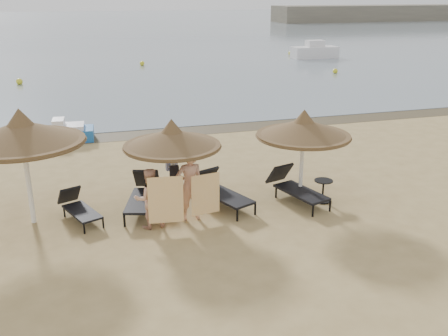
{
  "coord_description": "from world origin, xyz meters",
  "views": [
    {
      "loc": [
        -2.22,
        -10.67,
        5.58
      ],
      "look_at": [
        1.26,
        1.2,
        1.19
      ],
      "focal_mm": 40.0,
      "sensor_mm": 36.0,
      "label": 1
    }
  ],
  "objects_px": {
    "lounger_near_left": "(143,194)",
    "person_left": "(149,194)",
    "palapa_left": "(22,133)",
    "lounger_near_right": "(220,191)",
    "palapa_right": "(304,128)",
    "lounger_far_left": "(78,207)",
    "palapa_center": "(172,138)",
    "lounger_far_right": "(295,187)",
    "person_right": "(190,180)",
    "pedal_boat": "(68,132)",
    "side_table": "(323,191)"
  },
  "relations": [
    {
      "from": "lounger_far_left",
      "to": "lounger_near_right",
      "type": "bearing_deg",
      "value": -24.54
    },
    {
      "from": "palapa_center",
      "to": "lounger_near_right",
      "type": "height_order",
      "value": "palapa_center"
    },
    {
      "from": "palapa_right",
      "to": "lounger_near_right",
      "type": "height_order",
      "value": "palapa_right"
    },
    {
      "from": "palapa_left",
      "to": "lounger_far_left",
      "type": "bearing_deg",
      "value": -5.8
    },
    {
      "from": "lounger_far_right",
      "to": "pedal_boat",
      "type": "relative_size",
      "value": 1.09
    },
    {
      "from": "palapa_right",
      "to": "pedal_boat",
      "type": "distance_m",
      "value": 10.33
    },
    {
      "from": "palapa_right",
      "to": "lounger_far_left",
      "type": "relative_size",
      "value": 1.5
    },
    {
      "from": "pedal_boat",
      "to": "palapa_left",
      "type": "bearing_deg",
      "value": -93.07
    },
    {
      "from": "lounger_near_left",
      "to": "lounger_far_right",
      "type": "bearing_deg",
      "value": 7.73
    },
    {
      "from": "lounger_far_right",
      "to": "person_right",
      "type": "bearing_deg",
      "value": 170.35
    },
    {
      "from": "palapa_center",
      "to": "lounger_near_left",
      "type": "distance_m",
      "value": 1.81
    },
    {
      "from": "person_left",
      "to": "person_right",
      "type": "distance_m",
      "value": 1.09
    },
    {
      "from": "palapa_right",
      "to": "lounger_far_left",
      "type": "height_order",
      "value": "palapa_right"
    },
    {
      "from": "lounger_far_right",
      "to": "pedal_boat",
      "type": "xyz_separation_m",
      "value": [
        -6.12,
        8.05,
        -0.08
      ]
    },
    {
      "from": "palapa_right",
      "to": "lounger_far_right",
      "type": "bearing_deg",
      "value": -159.56
    },
    {
      "from": "lounger_near_left",
      "to": "person_left",
      "type": "relative_size",
      "value": 1.22
    },
    {
      "from": "lounger_near_right",
      "to": "person_left",
      "type": "xyz_separation_m",
      "value": [
        -2.05,
        -0.84,
        0.49
      ]
    },
    {
      "from": "lounger_far_left",
      "to": "person_right",
      "type": "bearing_deg",
      "value": -38.91
    },
    {
      "from": "palapa_center",
      "to": "lounger_far_right",
      "type": "relative_size",
      "value": 1.19
    },
    {
      "from": "palapa_left",
      "to": "person_left",
      "type": "xyz_separation_m",
      "value": [
        2.83,
        -1.11,
        -1.47
      ]
    },
    {
      "from": "person_right",
      "to": "pedal_boat",
      "type": "xyz_separation_m",
      "value": [
        -3.04,
        8.43,
        -0.76
      ]
    },
    {
      "from": "lounger_near_left",
      "to": "lounger_far_right",
      "type": "height_order",
      "value": "lounger_near_left"
    },
    {
      "from": "pedal_boat",
      "to": "palapa_right",
      "type": "bearing_deg",
      "value": -48.11
    },
    {
      "from": "lounger_near_left",
      "to": "pedal_boat",
      "type": "bearing_deg",
      "value": 121.26
    },
    {
      "from": "lounger_near_left",
      "to": "pedal_boat",
      "type": "xyz_separation_m",
      "value": [
        -1.97,
        7.42,
        -0.09
      ]
    },
    {
      "from": "palapa_center",
      "to": "person_left",
      "type": "xyz_separation_m",
      "value": [
        -0.76,
        -0.82,
        -1.12
      ]
    },
    {
      "from": "lounger_near_left",
      "to": "side_table",
      "type": "xyz_separation_m",
      "value": [
        4.9,
        -0.91,
        -0.13
      ]
    },
    {
      "from": "lounger_near_left",
      "to": "lounger_near_right",
      "type": "xyz_separation_m",
      "value": [
        2.06,
        -0.33,
        -0.01
      ]
    },
    {
      "from": "palapa_left",
      "to": "person_right",
      "type": "xyz_separation_m",
      "value": [
        3.89,
        -0.94,
        -1.28
      ]
    },
    {
      "from": "palapa_right",
      "to": "person_left",
      "type": "height_order",
      "value": "palapa_right"
    },
    {
      "from": "palapa_left",
      "to": "person_left",
      "type": "height_order",
      "value": "palapa_left"
    },
    {
      "from": "lounger_far_left",
      "to": "palapa_left",
      "type": "bearing_deg",
      "value": 151.94
    },
    {
      "from": "palapa_right",
      "to": "pedal_boat",
      "type": "xyz_separation_m",
      "value": [
        -6.34,
        7.97,
        -1.73
      ]
    },
    {
      "from": "person_left",
      "to": "person_right",
      "type": "bearing_deg",
      "value": -176.3
    },
    {
      "from": "palapa_center",
      "to": "lounger_far_right",
      "type": "height_order",
      "value": "palapa_center"
    },
    {
      "from": "lounger_near_left",
      "to": "person_right",
      "type": "bearing_deg",
      "value": -27.15
    },
    {
      "from": "lounger_near_left",
      "to": "lounger_near_right",
      "type": "distance_m",
      "value": 2.08
    },
    {
      "from": "palapa_right",
      "to": "palapa_center",
      "type": "bearing_deg",
      "value": 176.95
    },
    {
      "from": "palapa_left",
      "to": "lounger_near_right",
      "type": "xyz_separation_m",
      "value": [
        4.88,
        -0.26,
        -1.95
      ]
    },
    {
      "from": "palapa_right",
      "to": "lounger_far_left",
      "type": "distance_m",
      "value": 6.32
    },
    {
      "from": "lounger_far_right",
      "to": "pedal_boat",
      "type": "distance_m",
      "value": 10.12
    },
    {
      "from": "palapa_center",
      "to": "palapa_right",
      "type": "distance_m",
      "value": 3.6
    },
    {
      "from": "palapa_center",
      "to": "person_right",
      "type": "xyz_separation_m",
      "value": [
        0.3,
        -0.65,
        -0.93
      ]
    },
    {
      "from": "lounger_near_left",
      "to": "person_left",
      "type": "distance_m",
      "value": 1.27
    },
    {
      "from": "palapa_left",
      "to": "lounger_near_left",
      "type": "bearing_deg",
      "value": 1.43
    },
    {
      "from": "lounger_near_right",
      "to": "palapa_left",
      "type": "bearing_deg",
      "value": 154.68
    },
    {
      "from": "lounger_far_left",
      "to": "lounger_near_right",
      "type": "height_order",
      "value": "lounger_near_right"
    },
    {
      "from": "side_table",
      "to": "person_right",
      "type": "relative_size",
      "value": 0.29
    },
    {
      "from": "side_table",
      "to": "person_right",
      "type": "xyz_separation_m",
      "value": [
        -3.83,
        -0.11,
        0.8
      ]
    },
    {
      "from": "lounger_far_right",
      "to": "side_table",
      "type": "distance_m",
      "value": 0.8
    }
  ]
}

